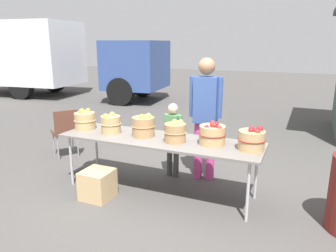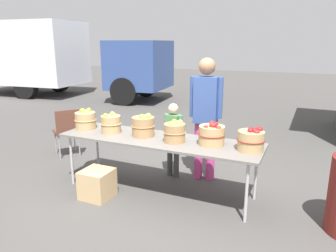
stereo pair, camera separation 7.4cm
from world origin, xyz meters
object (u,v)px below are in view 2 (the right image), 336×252
(folding_chair, at_px, (67,129))
(produce_crate, at_px, (97,184))
(child_customer, at_px, (173,134))
(apple_basket_green_3, at_px, (175,132))
(apple_basket_green_1, at_px, (111,124))
(apple_basket_red_1, at_px, (251,140))
(market_table, at_px, (159,141))
(apple_basket_green_0, at_px, (85,120))
(apple_basket_red_0, at_px, (212,134))
(box_truck, at_px, (52,56))
(apple_basket_green_2, at_px, (143,126))
(vendor_adult, at_px, (206,110))

(folding_chair, bearing_deg, produce_crate, 88.74)
(folding_chair, bearing_deg, child_customer, 124.86)
(apple_basket_green_3, relative_size, child_customer, 0.26)
(apple_basket_green_1, height_order, child_customer, child_customer)
(child_customer, bearing_deg, folding_chair, 6.18)
(apple_basket_red_1, distance_m, folding_chair, 3.34)
(market_table, height_order, folding_chair, folding_chair)
(apple_basket_green_0, height_order, produce_crate, apple_basket_green_0)
(apple_basket_green_3, distance_m, apple_basket_red_0, 0.47)
(child_customer, distance_m, folding_chair, 2.06)
(apple_basket_red_0, height_order, folding_chair, apple_basket_red_0)
(box_truck, xyz_separation_m, produce_crate, (6.65, -6.24, -1.30))
(apple_basket_green_3, height_order, child_customer, child_customer)
(market_table, distance_m, apple_basket_red_0, 0.73)
(child_customer, distance_m, box_truck, 8.98)
(apple_basket_green_1, height_order, apple_basket_green_2, apple_basket_green_2)
(child_customer, bearing_deg, apple_basket_green_0, 31.59)
(apple_basket_green_0, height_order, child_customer, child_customer)
(child_customer, bearing_deg, apple_basket_green_1, 46.19)
(apple_basket_green_1, height_order, folding_chair, apple_basket_green_1)
(folding_chair, bearing_deg, apple_basket_green_2, 109.18)
(vendor_adult, xyz_separation_m, child_customer, (-0.46, -0.11, -0.38))
(apple_basket_green_1, xyz_separation_m, child_customer, (0.70, 0.57, -0.22))
(box_truck, bearing_deg, apple_basket_red_0, -41.41)
(apple_basket_green_0, distance_m, produce_crate, 1.02)
(market_table, distance_m, vendor_adult, 0.85)
(apple_basket_green_3, bearing_deg, produce_crate, -153.09)
(market_table, distance_m, folding_chair, 2.17)
(market_table, distance_m, apple_basket_green_2, 0.30)
(apple_basket_green_3, height_order, folding_chair, apple_basket_green_3)
(box_truck, bearing_deg, child_customer, -41.50)
(apple_basket_green_1, height_order, apple_basket_red_0, apple_basket_green_1)
(market_table, bearing_deg, apple_basket_green_0, 179.10)
(apple_basket_green_1, relative_size, apple_basket_red_1, 0.90)
(apple_basket_red_1, bearing_deg, apple_basket_green_2, 179.29)
(vendor_adult, distance_m, box_truck, 9.27)
(apple_basket_green_2, height_order, apple_basket_red_1, apple_basket_green_2)
(apple_basket_green_0, relative_size, apple_basket_green_2, 0.98)
(apple_basket_red_1, xyz_separation_m, produce_crate, (-1.84, -0.51, -0.69))
(apple_basket_green_3, distance_m, child_customer, 0.69)
(apple_basket_green_3, height_order, produce_crate, apple_basket_green_3)
(apple_basket_green_0, distance_m, child_customer, 1.30)
(market_table, relative_size, child_customer, 2.41)
(apple_basket_red_1, height_order, produce_crate, apple_basket_red_1)
(apple_basket_green_3, xyz_separation_m, apple_basket_red_1, (0.94, 0.06, -0.00))
(box_truck, bearing_deg, apple_basket_green_0, -49.14)
(apple_basket_green_3, relative_size, produce_crate, 0.78)
(folding_chair, bearing_deg, apple_basket_green_3, 110.82)
(vendor_adult, bearing_deg, apple_basket_green_1, 23.49)
(vendor_adult, height_order, produce_crate, vendor_adult)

